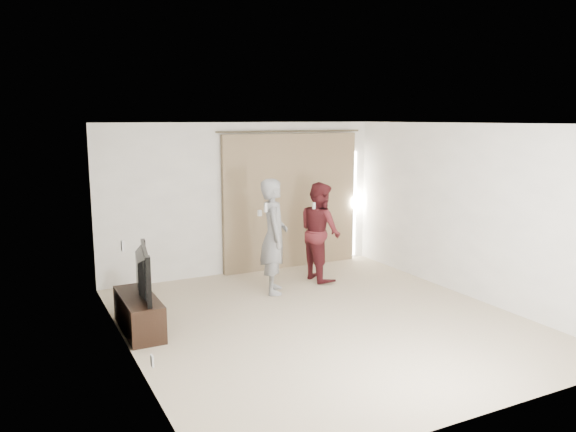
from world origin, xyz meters
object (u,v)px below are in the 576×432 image
object	(u,v)px
person_man	(274,236)
person_woman	(320,231)
tv_console	(139,314)
tv	(137,272)

from	to	relation	value
person_man	person_woman	distance (m)	1.03
tv_console	person_man	xyz separation A→B (m)	(2.22, 0.69, 0.66)
person_woman	tv	bearing A→B (deg)	-162.94
tv	person_man	xyz separation A→B (m)	(2.22, 0.69, 0.12)
tv	person_woman	bearing A→B (deg)	-63.52
tv_console	person_woman	world-z (taller)	person_woman
tv	tv_console	bearing A→B (deg)	9.42
person_man	tv	bearing A→B (deg)	-162.75
tv_console	tv	distance (m)	0.54
tv_console	person_woman	size ratio (longest dim) A/B	0.73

